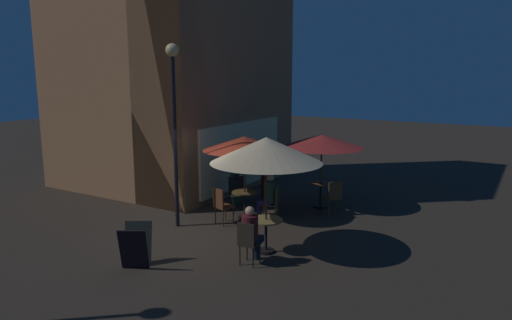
% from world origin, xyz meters
% --- Properties ---
extents(ground_plane, '(60.00, 60.00, 0.00)m').
position_xyz_m(ground_plane, '(0.00, 0.00, 0.00)').
color(ground_plane, '#312820').
extents(cafe_building, '(6.52, 6.34, 9.17)m').
position_xyz_m(cafe_building, '(3.39, 3.39, 4.58)').
color(cafe_building, '#A56D44').
rests_on(cafe_building, ground).
extents(street_lamp_near_corner, '(0.32, 0.32, 4.57)m').
position_xyz_m(street_lamp_near_corner, '(0.34, 0.87, 3.13)').
color(street_lamp_near_corner, black).
rests_on(street_lamp_near_corner, ground).
extents(menu_sandwich_board, '(0.83, 0.80, 0.87)m').
position_xyz_m(menu_sandwich_board, '(-2.08, -0.11, 0.45)').
color(menu_sandwich_board, black).
rests_on(menu_sandwich_board, ground).
extents(cafe_table_0, '(0.73, 0.73, 0.75)m').
position_xyz_m(cafe_table_0, '(-0.04, -1.96, 0.55)').
color(cafe_table_0, black).
rests_on(cafe_table_0, ground).
extents(cafe_table_1, '(0.65, 0.65, 0.73)m').
position_xyz_m(cafe_table_1, '(3.81, -1.58, 0.50)').
color(cafe_table_1, black).
rests_on(cafe_table_1, ground).
extents(cafe_table_2, '(0.70, 0.70, 0.74)m').
position_xyz_m(cafe_table_2, '(1.77, -0.26, 0.53)').
color(cafe_table_2, black).
rests_on(cafe_table_2, ground).
extents(patio_umbrella_0, '(2.40, 2.40, 2.55)m').
position_xyz_m(patio_umbrella_0, '(-0.04, -1.96, 2.27)').
color(patio_umbrella_0, black).
rests_on(patio_umbrella_0, ground).
extents(patio_umbrella_1, '(2.37, 2.37, 2.15)m').
position_xyz_m(patio_umbrella_1, '(3.81, -1.58, 1.95)').
color(patio_umbrella_1, black).
rests_on(patio_umbrella_1, ground).
extents(patio_umbrella_2, '(2.20, 2.20, 2.24)m').
position_xyz_m(patio_umbrella_2, '(1.77, -0.26, 2.04)').
color(patio_umbrella_2, black).
rests_on(patio_umbrella_2, ground).
extents(cafe_chair_0, '(0.40, 0.40, 0.92)m').
position_xyz_m(cafe_chair_0, '(-0.86, -2.01, 0.54)').
color(cafe_chair_0, black).
rests_on(cafe_chair_0, ground).
extents(cafe_chair_1, '(0.57, 0.57, 0.95)m').
position_xyz_m(cafe_chair_1, '(3.31, -2.19, 0.56)').
color(cafe_chair_1, brown).
rests_on(cafe_chair_1, ground).
extents(cafe_chair_2, '(0.52, 0.52, 0.91)m').
position_xyz_m(cafe_chair_2, '(2.04, -1.00, 0.54)').
color(cafe_chair_2, '#4E3C1F').
rests_on(cafe_chair_2, ground).
extents(cafe_chair_3, '(0.62, 0.62, 0.97)m').
position_xyz_m(cafe_chair_3, '(2.30, 0.34, 0.58)').
color(cafe_chair_3, black).
rests_on(cafe_chair_3, ground).
extents(cafe_chair_4, '(0.52, 0.52, 0.96)m').
position_xyz_m(cafe_chair_4, '(1.02, -0.02, 0.57)').
color(cafe_chair_4, '#5B3019').
rests_on(cafe_chair_4, ground).
extents(patron_seated_0, '(0.54, 0.36, 1.23)m').
position_xyz_m(patron_seated_0, '(-0.72, -2.00, 0.70)').
color(patron_seated_0, black).
rests_on(patron_seated_0, ground).
extents(patron_seated_1, '(0.45, 0.53, 1.25)m').
position_xyz_m(patron_seated_1, '(1.99, -0.87, 0.71)').
color(patron_seated_1, '#2A2451').
rests_on(patron_seated_1, ground).
extents(patron_standing_2, '(0.31, 0.31, 1.79)m').
position_xyz_m(patron_standing_2, '(2.71, 0.68, 0.92)').
color(patron_standing_2, '#2D482D').
rests_on(patron_standing_2, ground).
extents(patron_standing_3, '(0.33, 0.33, 1.77)m').
position_xyz_m(patron_standing_3, '(3.74, 0.24, 0.90)').
color(patron_standing_3, '#422019').
rests_on(patron_standing_3, ground).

